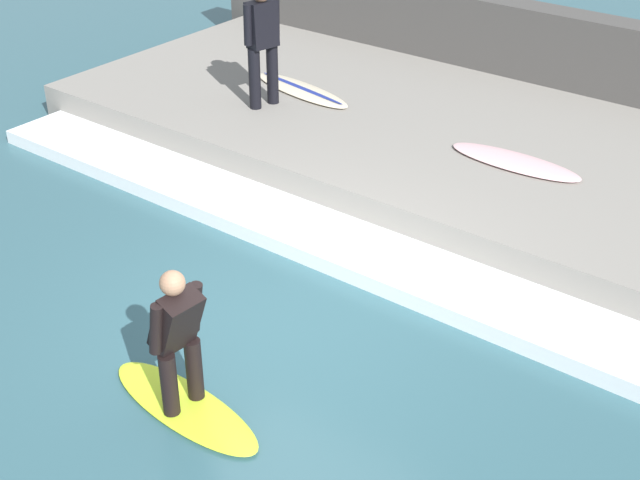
# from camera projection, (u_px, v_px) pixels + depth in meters

# --- Properties ---
(ground_plane) EXTENTS (28.00, 28.00, 0.00)m
(ground_plane) POSITION_uv_depth(u_px,v_px,m) (283.00, 326.00, 8.72)
(ground_plane) COLOR #335B66
(concrete_ledge) EXTENTS (4.40, 12.22, 0.50)m
(concrete_ledge) POSITION_uv_depth(u_px,v_px,m) (487.00, 159.00, 11.42)
(concrete_ledge) COLOR gray
(concrete_ledge) RESTS_ON ground_plane
(back_wall) EXTENTS (0.50, 12.83, 1.55)m
(back_wall) POSITION_uv_depth(u_px,v_px,m) (572.00, 67.00, 12.83)
(back_wall) COLOR #474442
(back_wall) RESTS_ON ground_plane
(wave_foam_crest) EXTENTS (0.94, 11.61, 0.18)m
(wave_foam_crest) POSITION_uv_depth(u_px,v_px,m) (369.00, 256.00, 9.68)
(wave_foam_crest) COLOR white
(wave_foam_crest) RESTS_ON ground_plane
(surfboard_riding) EXTENTS (0.66, 1.76, 0.06)m
(surfboard_riding) POSITION_uv_depth(u_px,v_px,m) (185.00, 406.00, 7.66)
(surfboard_riding) COLOR #BFE02D
(surfboard_riding) RESTS_ON ground_plane
(surfer_riding) EXTENTS (0.51, 0.41, 1.35)m
(surfer_riding) POSITION_uv_depth(u_px,v_px,m) (177.00, 334.00, 7.27)
(surfer_riding) COLOR black
(surfer_riding) RESTS_ON surfboard_riding
(surfer_waiting_near) EXTENTS (0.56, 0.34, 1.66)m
(surfer_waiting_near) POSITION_uv_depth(u_px,v_px,m) (262.00, 39.00, 11.85)
(surfer_waiting_near) COLOR black
(surfer_waiting_near) RESTS_ON concrete_ledge
(surfboard_waiting_near) EXTENTS (0.79, 1.90, 0.07)m
(surfboard_waiting_near) POSITION_uv_depth(u_px,v_px,m) (302.00, 90.00, 12.74)
(surfboard_waiting_near) COLOR beige
(surfboard_waiting_near) RESTS_ON concrete_ledge
(surfboard_spare) EXTENTS (0.52, 1.68, 0.06)m
(surfboard_spare) POSITION_uv_depth(u_px,v_px,m) (515.00, 162.00, 10.70)
(surfboard_spare) COLOR beige
(surfboard_spare) RESTS_ON concrete_ledge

